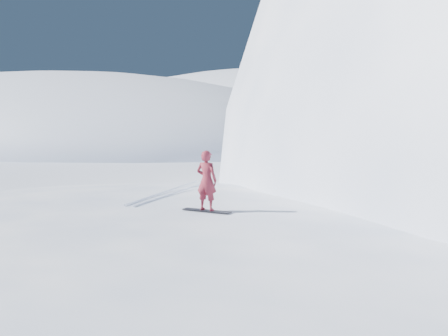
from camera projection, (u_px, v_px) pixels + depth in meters
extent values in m
plane|color=white|center=(123.00, 309.00, 12.92)|extent=(400.00, 400.00, 0.00)
ellipsoid|color=white|center=(213.00, 282.00, 15.07)|extent=(36.00, 28.00, 4.80)
ellipsoid|color=white|center=(43.00, 145.00, 98.52)|extent=(120.00, 70.00, 28.00)
ellipsoid|color=white|center=(279.00, 139.00, 128.21)|extent=(140.00, 90.00, 36.00)
ellipsoid|color=white|center=(184.00, 248.00, 19.12)|extent=(7.00, 6.30, 1.00)
ellipsoid|color=white|center=(430.00, 306.00, 13.12)|extent=(4.00, 3.60, 0.60)
cube|color=black|center=(207.00, 211.00, 13.63)|extent=(1.43, 0.29, 0.02)
imported|color=maroon|center=(207.00, 180.00, 13.55)|extent=(0.61, 0.40, 1.64)
cube|color=silver|center=(166.00, 191.00, 17.42)|extent=(1.20, 5.90, 0.04)
cube|color=silver|center=(177.00, 192.00, 17.21)|extent=(0.98, 5.94, 0.04)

